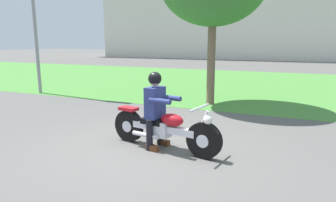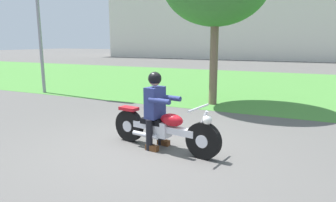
% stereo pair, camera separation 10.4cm
% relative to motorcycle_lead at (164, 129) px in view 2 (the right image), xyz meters
% --- Properties ---
extents(ground, '(120.00, 120.00, 0.00)m').
position_rel_motorcycle_lead_xyz_m(ground, '(-0.33, -0.04, -0.38)').
color(ground, '#565451').
extents(grass_verge, '(60.00, 12.00, 0.01)m').
position_rel_motorcycle_lead_xyz_m(grass_verge, '(-0.33, 9.32, -0.38)').
color(grass_verge, '#478438').
rests_on(grass_verge, ground).
extents(motorcycle_lead, '(2.22, 0.69, 0.87)m').
position_rel_motorcycle_lead_xyz_m(motorcycle_lead, '(0.00, 0.00, 0.00)').
color(motorcycle_lead, black).
rests_on(motorcycle_lead, ground).
extents(rider_lead, '(0.60, 0.52, 1.39)m').
position_rel_motorcycle_lead_xyz_m(rider_lead, '(-0.17, 0.03, 0.43)').
color(rider_lead, black).
rests_on(rider_lead, ground).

